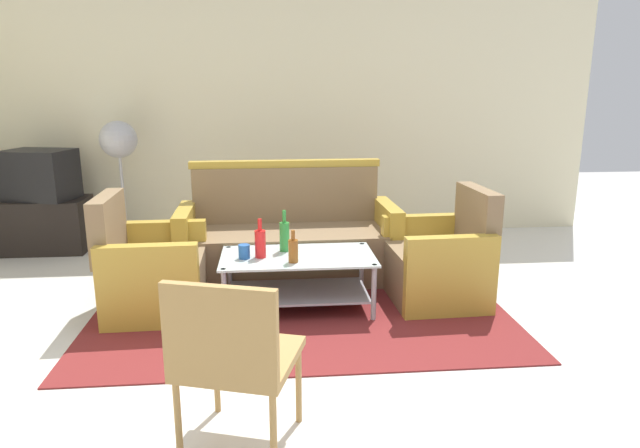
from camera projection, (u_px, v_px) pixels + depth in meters
name	position (u px, v px, depth m)	size (l,w,h in m)	color
ground_plane	(319.00, 361.00, 3.31)	(14.00, 14.00, 0.00)	silver
wall_back	(293.00, 105.00, 5.93)	(6.52, 0.12, 2.80)	beige
rug	(300.00, 305.00, 4.14)	(2.95, 2.11, 0.01)	maroon
couch	(288.00, 241.00, 4.69)	(1.81, 0.78, 0.96)	#7F6647
armchair_left	(152.00, 273.00, 3.99)	(0.72, 0.78, 0.85)	#7F6647
armchair_right	(439.00, 264.00, 4.20)	(0.73, 0.79, 0.85)	#7F6647
coffee_table	(298.00, 274.00, 4.02)	(1.10, 0.60, 0.40)	silver
bottle_green	(284.00, 236.00, 4.07)	(0.07, 0.07, 0.31)	#2D8C38
bottle_red	(260.00, 243.00, 3.92)	(0.08, 0.08, 0.28)	red
bottle_brown	(293.00, 250.00, 3.81)	(0.07, 0.07, 0.23)	brown
cup	(244.00, 252.00, 3.91)	(0.08, 0.08, 0.10)	#2659A5
tv_stand	(46.00, 225.00, 5.49)	(0.80, 0.50, 0.52)	black
television	(40.00, 175.00, 5.37)	(0.69, 0.58, 0.48)	black
pedestal_fan	(119.00, 147.00, 5.42)	(0.36, 0.36, 1.27)	#2D2D33
wicker_chair	(232.00, 352.00, 2.35)	(0.60, 0.60, 0.84)	#AD844C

